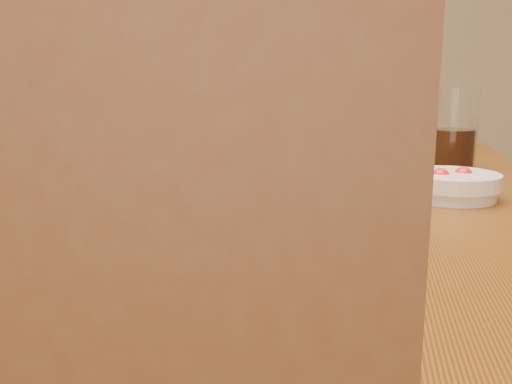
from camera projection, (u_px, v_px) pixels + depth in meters
dining_table at (266, 251)px, 0.91m from camera, size 0.90×1.40×0.75m
chair_far at (314, 232)px, 1.82m from camera, size 0.46×0.46×0.81m
salad_plate at (261, 223)px, 0.58m from camera, size 0.27×0.26×0.08m
bread_plate at (288, 163)px, 0.95m from camera, size 0.15×0.15×0.08m
tomato_bowl at (451, 185)px, 0.82m from camera, size 0.14×0.14×0.04m
drinking_glass at (453, 135)px, 1.06m from camera, size 0.09×0.09×0.15m
napkin_holder at (161, 134)px, 1.05m from camera, size 0.11×0.09×0.13m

